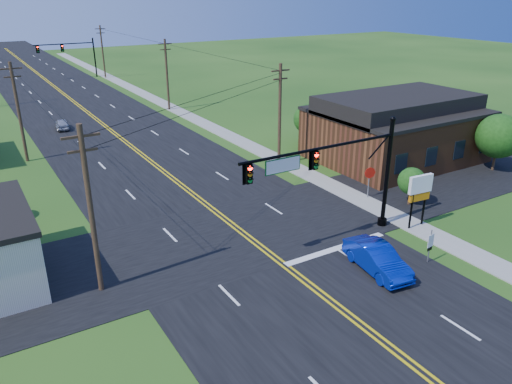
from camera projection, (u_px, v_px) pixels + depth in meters
ground at (367, 333)px, 23.06m from camera, size 260.00×260.00×0.00m
road_main at (90, 116)px, 62.61m from camera, size 16.00×220.00×0.04m
road_cross at (239, 233)px, 32.54m from camera, size 70.00×10.00×0.04m
sidewalk at (200, 122)px, 59.74m from camera, size 2.00×160.00×0.08m
signal_mast_main at (334, 170)px, 29.68m from camera, size 11.30×0.60×7.48m
signal_mast_far at (69, 52)px, 86.77m from camera, size 10.98×0.60×7.48m
brick_building at (395, 134)px, 46.04m from camera, size 14.20×11.20×4.70m
utility_pole_left_a at (91, 208)px, 24.62m from camera, size 1.80×0.28×9.00m
utility_pole_left_b at (19, 111)px, 44.39m from camera, size 1.80×0.28×9.00m
utility_pole_right_a at (280, 113)px, 43.40m from camera, size 1.80×0.28×9.00m
utility_pole_right_b at (167, 73)px, 63.97m from camera, size 1.80×0.28×9.00m
utility_pole_right_c at (103, 51)px, 87.70m from camera, size 1.80×0.28×9.00m
tree_right_front at (499, 136)px, 42.62m from camera, size 3.80×3.80×5.00m
tree_right_back at (308, 119)px, 50.35m from camera, size 3.00×3.00×4.10m
shrub_corner at (412, 181)px, 36.13m from camera, size 2.00×2.00×2.86m
blue_car at (377, 259)px, 27.85m from camera, size 2.24×4.85×1.54m
distant_car at (62, 124)px, 56.34m from camera, size 1.78×3.58×1.17m
route_sign at (430, 244)px, 28.55m from camera, size 0.53×0.11×2.11m
stop_sign at (370, 176)px, 37.29m from camera, size 0.86×0.31×2.49m
pylon_sign at (420, 190)px, 32.34m from camera, size 1.81×0.41×3.68m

